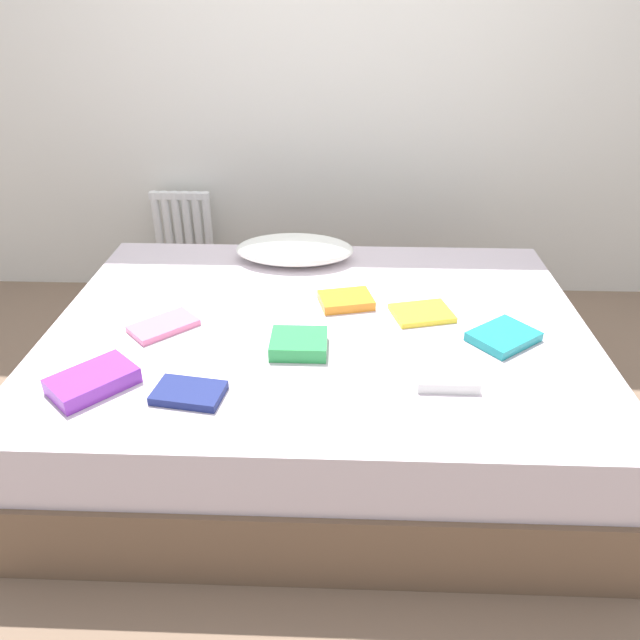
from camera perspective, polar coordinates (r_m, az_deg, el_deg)
The scene contains 13 objects.
ground_plane at distance 2.51m, azimuth -0.04°, elevation -10.15°, with size 8.00×8.00×0.00m, color #7F6651.
back_wall at distance 3.28m, azimuth 0.93°, elevation 26.04°, with size 6.00×0.10×2.80m, color silver.
bed at distance 2.36m, azimuth -0.05°, elevation -5.53°, with size 2.00×1.50×0.50m.
radiator at distance 3.48m, azimuth -12.76°, elevation 7.70°, with size 0.32×0.04×0.52m.
pillow at distance 2.70m, azimuth -2.41°, elevation 6.69°, with size 0.52×0.30×0.10m, color white.
textbook_purple at distance 1.99m, azimuth -20.75°, elevation -5.42°, with size 0.25×0.16×0.05m, color purple.
textbook_pink at distance 2.25m, azimuth -14.61°, elevation -0.54°, with size 0.23×0.13×0.02m, color pink.
textbook_white at distance 1.93m, azimuth 11.89°, elevation -5.36°, with size 0.19×0.13×0.04m, color white.
textbook_green at distance 2.04m, azimuth -2.02°, elevation -2.27°, with size 0.19×0.16×0.05m, color green.
textbook_yellow at distance 2.29m, azimuth 9.63°, elevation 0.65°, with size 0.22×0.16×0.02m, color yellow.
textbook_orange at distance 2.34m, azimuth 2.47°, elevation 1.88°, with size 0.20×0.15×0.04m, color orange.
textbook_teal at distance 2.20m, azimuth 17.01°, elevation -1.51°, with size 0.22×0.17×0.03m, color teal.
textbook_navy at distance 1.88m, azimuth -12.33°, elevation -6.76°, with size 0.21×0.13×0.03m, color navy.
Camera 1 is at (0.07, -1.93, 1.60)m, focal length 33.75 mm.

